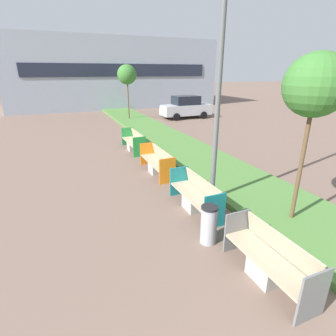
% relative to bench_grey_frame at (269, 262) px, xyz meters
% --- Properties ---
extents(planter_grass_strip, '(2.80, 120.00, 0.18)m').
position_rel_bench_grey_frame_xyz_m(planter_grass_strip, '(2.26, 8.14, -0.27)').
color(planter_grass_strip, '#4C7A38').
rests_on(planter_grass_strip, ground).
extents(building_backdrop, '(21.83, 9.02, 7.08)m').
position_rel_bench_grey_frame_xyz_m(building_backdrop, '(3.06, 28.99, 3.17)').
color(building_backdrop, '#939EAD').
rests_on(building_backdrop, ground).
extents(bench_grey_frame, '(0.65, 2.00, 0.94)m').
position_rel_bench_grey_frame_xyz_m(bench_grey_frame, '(0.00, 0.00, 0.00)').
color(bench_grey_frame, '#9E9B96').
rests_on(bench_grey_frame, ground).
extents(bench_teal_frame, '(0.65, 2.15, 0.94)m').
position_rel_bench_grey_frame_xyz_m(bench_teal_frame, '(0.00, 2.94, 0.00)').
color(bench_teal_frame, '#9E9B96').
rests_on(bench_teal_frame, ground).
extents(bench_orange_frame, '(0.65, 2.31, 0.94)m').
position_rel_bench_grey_frame_xyz_m(bench_orange_frame, '(0.00, 6.10, 0.01)').
color(bench_orange_frame, '#9E9B96').
rests_on(bench_orange_frame, ground).
extents(bench_green_frame, '(0.65, 2.31, 0.94)m').
position_rel_bench_grey_frame_xyz_m(bench_green_frame, '(0.00, 9.51, 0.01)').
color(bench_green_frame, '#9E9B96').
rests_on(bench_green_frame, ground).
extents(litter_bin, '(0.39, 0.39, 0.93)m').
position_rel_bench_grey_frame_xyz_m(litter_bin, '(-0.47, 1.43, 0.10)').
color(litter_bin, '#9EA0A5').
rests_on(litter_bin, ground).
extents(street_lamp_post, '(0.24, 0.44, 8.77)m').
position_rel_bench_grey_frame_xyz_m(street_lamp_post, '(0.61, 3.04, 4.41)').
color(street_lamp_post, '#56595B').
rests_on(street_lamp_post, ground).
extents(sapling_tree_near, '(1.41, 1.41, 4.19)m').
position_rel_bench_grey_frame_xyz_m(sapling_tree_near, '(1.97, 1.30, 3.09)').
color(sapling_tree_near, brown).
rests_on(sapling_tree_near, ground).
extents(sapling_tree_far, '(1.49, 1.49, 4.29)m').
position_rel_bench_grey_frame_xyz_m(sapling_tree_far, '(1.97, 18.03, 3.17)').
color(sapling_tree_far, brown).
rests_on(sapling_tree_far, ground).
extents(parked_car_distant, '(4.20, 2.00, 1.86)m').
position_rel_bench_grey_frame_xyz_m(parked_car_distant, '(6.75, 17.35, 0.55)').
color(parked_car_distant, '#B7BABF').
rests_on(parked_car_distant, ground).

